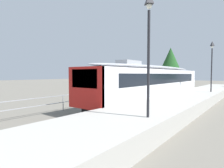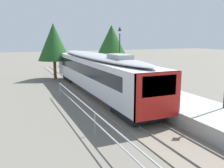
# 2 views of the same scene
# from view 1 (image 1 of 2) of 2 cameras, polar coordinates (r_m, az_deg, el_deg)

# --- Properties ---
(ground_plane) EXTENTS (160.00, 160.00, 0.00)m
(ground_plane) POSITION_cam_1_polar(r_m,az_deg,el_deg) (14.89, -11.06, -7.79)
(ground_plane) COLOR #6B665B
(track_rails) EXTENTS (3.20, 60.00, 0.14)m
(track_rails) POSITION_cam_1_polar(r_m,az_deg,el_deg) (12.82, -2.08, -9.34)
(track_rails) COLOR slate
(track_rails) RESTS_ON ground
(commuter_train) EXTENTS (2.82, 19.69, 3.74)m
(commuter_train) POSITION_cam_1_polar(r_m,az_deg,el_deg) (19.15, 12.98, 1.06)
(commuter_train) COLOR silver
(commuter_train) RESTS_ON track_rails
(station_platform) EXTENTS (3.90, 60.00, 0.90)m
(station_platform) POSITION_cam_1_polar(r_m,az_deg,el_deg) (10.98, 11.22, -9.28)
(station_platform) COLOR #A8A59E
(station_platform) RESTS_ON ground
(platform_lamp_mid_platform) EXTENTS (0.34, 0.34, 5.35)m
(platform_lamp_mid_platform) POSITION_cam_1_polar(r_m,az_deg,el_deg) (8.35, 11.30, 15.72)
(platform_lamp_mid_platform) COLOR #232328
(platform_lamp_mid_platform) RESTS_ON station_platform
(platform_lamp_far_end) EXTENTS (0.34, 0.34, 5.35)m
(platform_lamp_far_end) POSITION_cam_1_polar(r_m,az_deg,el_deg) (22.29, 28.49, 7.41)
(platform_lamp_far_end) COLOR #232328
(platform_lamp_far_end) RESTS_ON station_platform
(tree_behind_carpark) EXTENTS (3.85, 3.85, 6.74)m
(tree_behind_carpark) POSITION_cam_1_polar(r_m,az_deg,el_deg) (28.92, 17.61, 6.31)
(tree_behind_carpark) COLOR brown
(tree_behind_carpark) RESTS_ON ground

